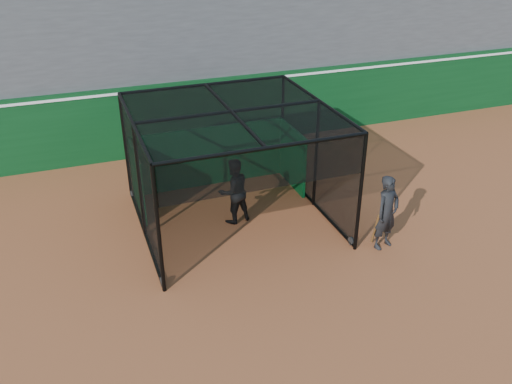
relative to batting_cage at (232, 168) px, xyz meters
name	(u,v)px	position (x,y,z in m)	size (l,w,h in m)	color
ground	(273,285)	(-0.07, -3.16, -1.59)	(120.00, 120.00, 0.00)	brown
outfield_wall	(184,115)	(-0.07, 5.34, -0.30)	(50.00, 0.50, 2.50)	#0A3B17
grandstand	(155,3)	(-0.07, 9.11, 2.89)	(50.00, 7.85, 8.95)	#4C4C4F
batting_cage	(232,168)	(0.00, 0.00, 0.00)	(5.03, 5.02, 3.18)	black
batter	(234,191)	(0.00, -0.08, -0.65)	(0.91, 0.71, 1.87)	black
on_deck_player	(387,213)	(3.21, -2.61, -0.59)	(0.83, 0.67, 1.99)	black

